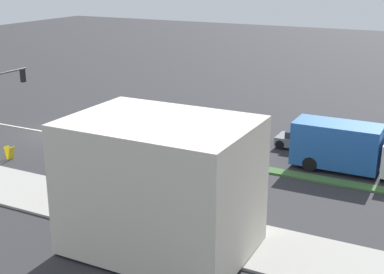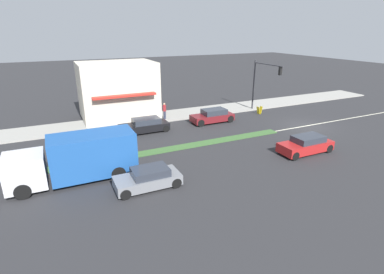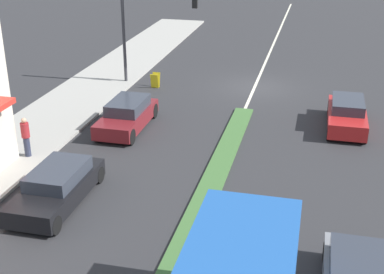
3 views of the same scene
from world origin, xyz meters
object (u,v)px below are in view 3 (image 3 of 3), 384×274
Objects in this scene: hatchback_red at (347,114)px; sedan_maroon at (127,115)px; traffic_signal_main at (147,18)px; suv_black at (57,187)px; warning_aframe_sign at (155,80)px; pedestrian at (26,136)px.

sedan_maroon is at bearing 14.45° from hatchback_red.
suv_black is at bearing 94.64° from traffic_signal_main.
warning_aframe_sign is 0.19× the size of suv_black.
sedan_maroon is at bearing 95.33° from warning_aframe_sign.
suv_black is at bearing 44.05° from hatchback_red.
suv_black is (-2.87, 3.00, -0.38)m from pedestrian.
traffic_signal_main is 6.69× the size of warning_aframe_sign.
pedestrian reaches higher than sedan_maroon.
traffic_signal_main is 1.27× the size of suv_black.
warning_aframe_sign is 0.19× the size of sedan_maroon.
hatchback_red is (-10.59, 3.71, 0.22)m from warning_aframe_sign.
sedan_maroon is at bearing -124.97° from pedestrian.
pedestrian is (1.74, 10.85, -2.89)m from traffic_signal_main.
suv_black reaches higher than warning_aframe_sign.
traffic_signal_main is 14.28m from suv_black.
traffic_signal_main reaches higher than suv_black.
pedestrian is at bearing 77.61° from warning_aframe_sign.
traffic_signal_main is at bearing -85.36° from suv_black.
sedan_maroon is 1.01× the size of hatchback_red.
traffic_signal_main reaches higher than sedan_maroon.
warning_aframe_sign is at bearing -84.67° from sedan_maroon.
pedestrian is at bearing 80.88° from traffic_signal_main.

